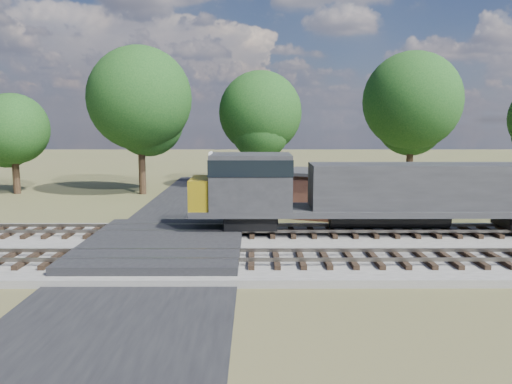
{
  "coord_description": "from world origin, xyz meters",
  "views": [
    {
      "loc": [
        4.12,
        -21.58,
        5.96
      ],
      "look_at": [
        4.19,
        2.0,
        2.54
      ],
      "focal_mm": 35.0,
      "sensor_mm": 36.0,
      "label": 1
    }
  ],
  "objects": [
    {
      "name": "ground",
      "position": [
        0.0,
        0.0,
        0.0
      ],
      "size": [
        160.0,
        160.0,
        0.0
      ],
      "primitive_type": "plane",
      "color": "#50552D",
      "rests_on": "ground"
    },
    {
      "name": "ballast_bed",
      "position": [
        10.0,
        0.5,
        0.15
      ],
      "size": [
        140.0,
        10.0,
        0.3
      ],
      "primitive_type": "cube",
      "color": "gray",
      "rests_on": "ground"
    },
    {
      "name": "road",
      "position": [
        0.0,
        0.0,
        0.04
      ],
      "size": [
        7.0,
        60.0,
        0.08
      ],
      "primitive_type": "cube",
      "color": "black",
      "rests_on": "ground"
    },
    {
      "name": "crossing_panel",
      "position": [
        0.0,
        0.5,
        0.32
      ],
      "size": [
        7.0,
        9.0,
        0.62
      ],
      "primitive_type": "cube",
      "color": "#262628",
      "rests_on": "ground"
    },
    {
      "name": "track_near",
      "position": [
        3.12,
        -2.0,
        0.41
      ],
      "size": [
        140.0,
        2.6,
        0.33
      ],
      "color": "black",
      "rests_on": "ballast_bed"
    },
    {
      "name": "track_far",
      "position": [
        3.12,
        3.0,
        0.41
      ],
      "size": [
        140.0,
        2.6,
        0.33
      ],
      "color": "black",
      "rests_on": "ballast_bed"
    },
    {
      "name": "crossing_signal_far",
      "position": [
        2.75,
        6.53,
        1.59
      ],
      "size": [
        1.54,
        0.36,
        3.83
      ],
      "rotation": [
        0.0,
        0.0,
        3.02
      ],
      "color": "silver",
      "rests_on": "ground"
    },
    {
      "name": "equipment_shed",
      "position": [
        8.08,
        9.31,
        1.44
      ],
      "size": [
        5.44,
        5.44,
        2.84
      ],
      "rotation": [
        0.0,
        0.0,
        -0.39
      ],
      "color": "#4B2B20",
      "rests_on": "ground"
    },
    {
      "name": "treeline",
      "position": [
        10.01,
        20.3,
        6.77
      ],
      "size": [
        77.61,
        10.86,
        11.75
      ],
      "color": "black",
      "rests_on": "ground"
    }
  ]
}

